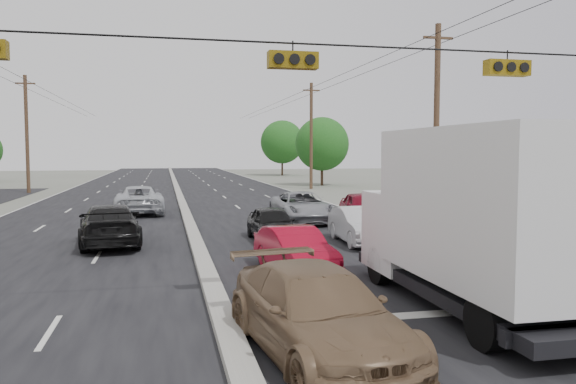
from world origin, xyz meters
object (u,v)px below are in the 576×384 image
tree_right_far (282,142)px  queue_car_b (359,226)px  box_truck (478,218)px  tan_sedan (317,314)px  queue_car_a (272,224)px  queue_car_d (438,233)px  oncoming_near (109,225)px  utility_pole_right_b (436,121)px  queue_car_c (302,207)px  queue_car_e (364,209)px  tree_right_mid (322,144)px  red_sedan (295,250)px  utility_pole_right_c (311,135)px  utility_pole_left_c (27,133)px  oncoming_far (139,200)px

tree_right_far → queue_car_b: bearing=-99.1°
box_truck → tan_sedan: (-4.24, -1.95, -1.33)m
queue_car_a → queue_car_d: 6.41m
tree_right_far → queue_car_a: bearing=-102.3°
queue_car_d → oncoming_near: 12.17m
tree_right_far → oncoming_near: (-19.21, -59.49, -4.18)m
utility_pole_right_b → queue_car_c: utility_pole_right_b is taller
box_truck → queue_car_e: 14.76m
queue_car_a → queue_car_b: queue_car_b is taller
queue_car_c → box_truck: bearing=-89.5°
tree_right_mid → red_sedan: (-12.44, -40.67, -3.68)m
queue_car_c → queue_car_e: size_ratio=1.17×
red_sedan → tan_sedan: bearing=-107.3°
queue_car_c → utility_pole_right_c: bearing=74.5°
tree_right_far → tan_sedan: 73.92m
utility_pole_right_c → queue_car_a: size_ratio=2.50×
box_truck → oncoming_near: box_truck is taller
oncoming_near → tree_right_mid: bearing=-124.2°
utility_pole_left_c → queue_car_d: size_ratio=2.17×
box_truck → queue_car_a: (-2.64, 10.52, -1.40)m
queue_car_e → oncoming_near: queue_car_e is taller
queue_car_a → oncoming_near: 6.22m
tan_sedan → utility_pole_right_c: bearing=67.5°
utility_pole_right_b → utility_pole_right_c: same height
queue_car_b → queue_car_c: (-0.56, 6.96, 0.06)m
utility_pole_left_c → oncoming_near: utility_pole_left_c is taller
box_truck → queue_car_b: (0.53, 9.22, -1.38)m
utility_pole_right_c → box_truck: bearing=-99.6°
oncoming_near → tan_sedan: bearing=103.3°
oncoming_near → queue_car_a: bearing=170.2°
utility_pole_right_c → queue_car_e: utility_pole_right_c is taller
utility_pole_right_c → queue_car_a: bearing=-107.6°
red_sedan → tree_right_far: bearing=71.0°
utility_pole_left_c → queue_car_c: utility_pole_left_c is taller
queue_car_c → oncoming_near: size_ratio=1.01×
utility_pole_left_c → queue_car_b: bearing=-59.1°
tree_right_mid → oncoming_far: size_ratio=1.25×
tan_sedan → queue_car_c: (4.20, 18.14, -0.00)m
utility_pole_right_c → oncoming_near: (-15.71, -29.49, -4.33)m
queue_car_a → oncoming_near: (-6.21, 0.38, 0.10)m
queue_car_c → queue_car_d: size_ratio=1.18×
tree_right_far → box_truck: tree_right_far is taller
tree_right_mid → queue_car_e: bearing=-102.3°
queue_car_e → queue_car_b: bearing=-104.6°
tree_right_far → queue_car_a: tree_right_far is taller
queue_car_e → utility_pole_right_b: bearing=19.6°
queue_car_e → queue_car_d: bearing=-82.5°
tan_sedan → queue_car_b: tan_sedan is taller
utility_pole_right_b → queue_car_a: 11.56m
utility_pole_left_c → queue_car_a: utility_pole_left_c is taller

